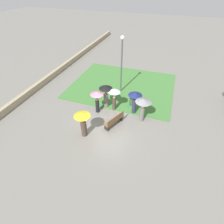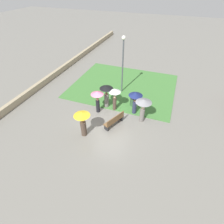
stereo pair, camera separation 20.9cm
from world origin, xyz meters
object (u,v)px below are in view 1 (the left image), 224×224
object	(u,v)px
lamp_post	(122,59)
trash_bin	(133,101)
crowd_person_grey	(143,105)
crowd_person_navy	(135,98)
park_bench	(114,120)
crowd_person_pink	(97,97)
crowd_person_yellow	(83,120)
crowd_person_white	(114,95)
crowd_person_black	(106,93)

from	to	relation	value
lamp_post	trash_bin	xyz separation A→B (m)	(1.71, 1.56, -2.71)
crowd_person_grey	crowd_person_navy	bearing A→B (deg)	-179.61
park_bench	crowd_person_navy	xyz separation A→B (m)	(-1.83, 0.96, 0.95)
lamp_post	crowd_person_pink	distance (m)	3.95
lamp_post	crowd_person_navy	size ratio (longest dim) A/B	2.59
crowd_person_yellow	crowd_person_navy	bearing A→B (deg)	146.04
crowd_person_grey	crowd_person_pink	size ratio (longest dim) A/B	1.03
lamp_post	crowd_person_yellow	world-z (taller)	lamp_post
park_bench	trash_bin	world-z (taller)	park_bench
lamp_post	crowd_person_white	world-z (taller)	lamp_post
park_bench	crowd_person_black	size ratio (longest dim) A/B	0.87
park_bench	lamp_post	bearing A→B (deg)	-145.07
park_bench	trash_bin	bearing A→B (deg)	-169.63
crowd_person_grey	crowd_person_white	world-z (taller)	crowd_person_white
crowd_person_navy	crowd_person_yellow	xyz separation A→B (m)	(3.37, -2.56, -0.09)
crowd_person_yellow	park_bench	bearing A→B (deg)	137.32
trash_bin	crowd_person_grey	xyz separation A→B (m)	(1.63, 1.04, 1.01)
trash_bin	crowd_person_grey	distance (m)	2.18
park_bench	crowd_person_white	bearing A→B (deg)	-137.27
crowd_person_yellow	lamp_post	bearing A→B (deg)	176.70
park_bench	trash_bin	xyz separation A→B (m)	(-2.80, 0.66, -0.07)
trash_bin	crowd_person_black	bearing A→B (deg)	-65.46
trash_bin	crowd_person_pink	xyz separation A→B (m)	(1.73, -2.39, 0.97)
crowd_person_grey	crowd_person_pink	world-z (taller)	crowd_person_grey
crowd_person_grey	crowd_person_white	distance (m)	2.38
crowd_person_grey	crowd_person_pink	xyz separation A→B (m)	(0.10, -3.43, -0.04)
crowd_person_white	trash_bin	bearing A→B (deg)	27.81
crowd_person_grey	crowd_person_yellow	world-z (taller)	crowd_person_yellow
crowd_person_white	crowd_person_black	bearing A→B (deg)	158.05
crowd_person_white	crowd_person_navy	distance (m)	1.57
lamp_post	crowd_person_white	xyz separation A→B (m)	(2.76, 0.29, -1.71)
crowd_person_black	trash_bin	bearing A→B (deg)	26.03
park_bench	crowd_person_grey	world-z (taller)	crowd_person_grey
crowd_person_navy	crowd_person_yellow	bearing A→B (deg)	-100.97
crowd_person_pink	crowd_person_yellow	world-z (taller)	crowd_person_yellow
lamp_post	crowd_person_black	xyz separation A→B (m)	(2.62, -0.43, -1.76)
trash_bin	crowd_person_black	xyz separation A→B (m)	(0.91, -1.99, 0.95)
lamp_post	crowd_person_white	size ratio (longest dim) A/B	2.58
park_bench	crowd_person_white	world-z (taller)	crowd_person_white
crowd_person_pink	crowd_person_black	world-z (taller)	crowd_person_black
crowd_person_navy	crowd_person_black	bearing A→B (deg)	-155.29
trash_bin	crowd_person_white	xyz separation A→B (m)	(1.04, -1.27, 1.00)
lamp_post	crowd_person_yellow	size ratio (longest dim) A/B	2.57
crowd_person_pink	crowd_person_black	bearing A→B (deg)	173.91
lamp_post	crowd_person_navy	distance (m)	3.68
crowd_person_pink	crowd_person_yellow	distance (m)	2.62
crowd_person_navy	crowd_person_black	size ratio (longest dim) A/B	0.97
trash_bin	crowd_person_navy	xyz separation A→B (m)	(0.97, 0.30, 1.02)
crowd_person_navy	crowd_person_yellow	size ratio (longest dim) A/B	0.99
lamp_post	crowd_person_black	distance (m)	3.19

